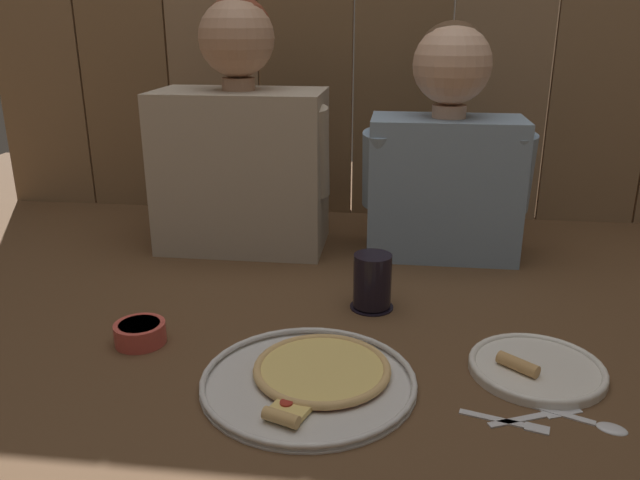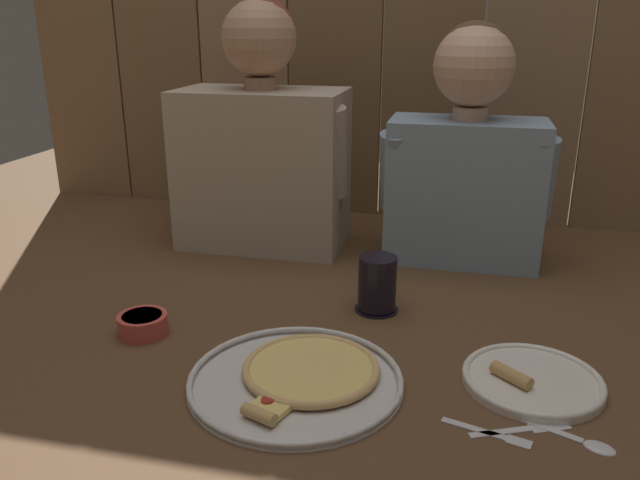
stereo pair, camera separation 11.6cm
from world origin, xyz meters
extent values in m
plane|color=brown|center=(0.00, 0.00, 0.00)|extent=(3.20, 3.20, 0.00)
cylinder|color=silver|center=(0.01, -0.10, 0.00)|extent=(0.35, 0.35, 0.01)
torus|color=silver|center=(0.01, -0.10, 0.01)|extent=(0.35, 0.35, 0.01)
cylinder|color=#B23823|center=(0.03, -0.07, 0.01)|extent=(0.22, 0.22, 0.00)
cylinder|color=#F4D170|center=(0.03, -0.07, 0.01)|extent=(0.21, 0.21, 0.01)
torus|color=tan|center=(0.03, -0.07, 0.01)|extent=(0.23, 0.23, 0.01)
cube|color=#F4D170|center=(0.00, -0.17, 0.01)|extent=(0.09, 0.11, 0.01)
cylinder|color=tan|center=(-0.01, -0.22, 0.02)|extent=(0.06, 0.04, 0.02)
cylinder|color=#A3281E|center=(-0.01, -0.18, 0.02)|extent=(0.02, 0.02, 0.00)
cylinder|color=white|center=(0.39, -0.02, 0.01)|extent=(0.23, 0.23, 0.01)
torus|color=white|center=(0.39, -0.02, 0.01)|extent=(0.23, 0.23, 0.01)
cylinder|color=tan|center=(0.35, -0.03, 0.02)|extent=(0.07, 0.06, 0.02)
cylinder|color=black|center=(0.10, 0.20, 0.00)|extent=(0.09, 0.09, 0.01)
cylinder|color=black|center=(0.10, 0.20, 0.06)|extent=(0.08, 0.08, 0.11)
cylinder|color=#CC4C42|center=(-0.32, 0.00, 0.02)|extent=(0.09, 0.09, 0.04)
cylinder|color=#B23823|center=(-0.32, 0.00, 0.03)|extent=(0.07, 0.07, 0.02)
cube|color=silver|center=(0.29, -0.16, 0.00)|extent=(0.09, 0.04, 0.01)
cube|color=silver|center=(0.36, -0.18, 0.00)|extent=(0.04, 0.03, 0.01)
cube|color=silver|center=(0.33, -0.16, 0.00)|extent=(0.09, 0.05, 0.01)
cube|color=silver|center=(0.40, -0.13, 0.00)|extent=(0.06, 0.04, 0.00)
cube|color=silver|center=(0.40, -0.14, 0.00)|extent=(0.09, 0.05, 0.01)
ellipsoid|color=silver|center=(0.47, -0.16, 0.00)|extent=(0.05, 0.04, 0.01)
cube|color=#B2A38E|center=(-0.25, 0.55, 0.20)|extent=(0.42, 0.24, 0.40)
cylinder|color=tan|center=(-0.25, 0.55, 0.41)|extent=(0.08, 0.08, 0.03)
sphere|color=tan|center=(-0.25, 0.55, 0.52)|extent=(0.18, 0.18, 0.18)
sphere|color=brown|center=(-0.25, 0.56, 0.53)|extent=(0.17, 0.17, 0.17)
cylinder|color=#B2A38E|center=(-0.44, 0.51, 0.26)|extent=(0.08, 0.11, 0.23)
cylinder|color=#B2A38E|center=(-0.06, 0.51, 0.26)|extent=(0.08, 0.11, 0.23)
cube|color=#849EB7|center=(0.25, 0.55, 0.17)|extent=(0.36, 0.19, 0.34)
cylinder|color=#DBAD8E|center=(0.25, 0.55, 0.36)|extent=(0.08, 0.08, 0.03)
sphere|color=#DBAD8E|center=(0.25, 0.55, 0.46)|extent=(0.18, 0.18, 0.18)
sphere|color=brown|center=(0.25, 0.56, 0.48)|extent=(0.17, 0.17, 0.17)
cylinder|color=#849EB7|center=(0.09, 0.51, 0.22)|extent=(0.08, 0.12, 0.20)
cylinder|color=#849EB7|center=(0.42, 0.51, 0.22)|extent=(0.08, 0.11, 0.20)
camera|label=1|loc=(0.14, -0.99, 0.56)|focal=35.49mm
camera|label=2|loc=(0.25, -0.97, 0.56)|focal=35.49mm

